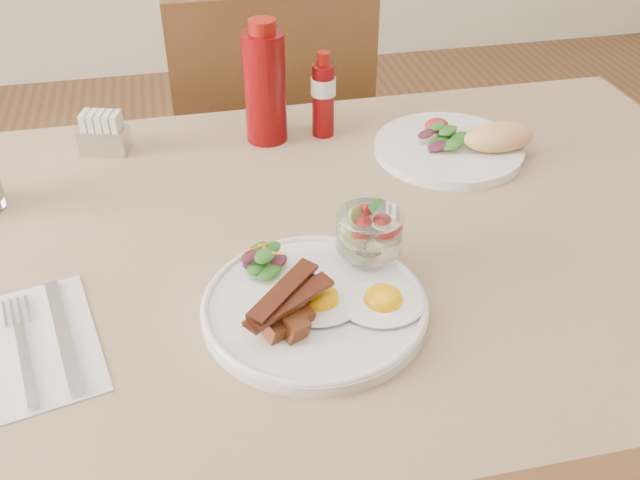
{
  "coord_description": "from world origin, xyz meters",
  "views": [
    {
      "loc": [
        -0.2,
        -0.8,
        1.34
      ],
      "look_at": [
        -0.05,
        -0.09,
        0.82
      ],
      "focal_mm": 40.0,
      "sensor_mm": 36.0,
      "label": 1
    }
  ],
  "objects_px": {
    "ketchup_bottle": "(265,86)",
    "sugar_caddy": "(104,135)",
    "fruit_cup": "(369,232)",
    "table": "(337,284)",
    "chair_far": "(271,154)",
    "main_plate": "(314,308)",
    "second_plate": "(460,145)",
    "hot_sauce_bottle": "(323,96)"
  },
  "relations": [
    {
      "from": "ketchup_bottle",
      "to": "sugar_caddy",
      "type": "distance_m",
      "value": 0.28
    },
    {
      "from": "fruit_cup",
      "to": "table",
      "type": "bearing_deg",
      "value": 103.56
    },
    {
      "from": "chair_far",
      "to": "main_plate",
      "type": "height_order",
      "value": "chair_far"
    },
    {
      "from": "table",
      "to": "chair_far",
      "type": "distance_m",
      "value": 0.68
    },
    {
      "from": "table",
      "to": "second_plate",
      "type": "xyz_separation_m",
      "value": [
        0.26,
        0.19,
        0.11
      ]
    },
    {
      "from": "fruit_cup",
      "to": "second_plate",
      "type": "distance_m",
      "value": 0.37
    },
    {
      "from": "fruit_cup",
      "to": "ketchup_bottle",
      "type": "xyz_separation_m",
      "value": [
        -0.07,
        0.4,
        0.04
      ]
    },
    {
      "from": "hot_sauce_bottle",
      "to": "ketchup_bottle",
      "type": "bearing_deg",
      "value": 177.2
    },
    {
      "from": "table",
      "to": "main_plate",
      "type": "bearing_deg",
      "value": -113.42
    },
    {
      "from": "chair_far",
      "to": "second_plate",
      "type": "distance_m",
      "value": 0.59
    },
    {
      "from": "table",
      "to": "ketchup_bottle",
      "type": "distance_m",
      "value": 0.37
    },
    {
      "from": "chair_far",
      "to": "main_plate",
      "type": "bearing_deg",
      "value": -94.62
    },
    {
      "from": "hot_sauce_bottle",
      "to": "sugar_caddy",
      "type": "xyz_separation_m",
      "value": [
        -0.38,
        0.02,
        -0.04
      ]
    },
    {
      "from": "chair_far",
      "to": "ketchup_bottle",
      "type": "relative_size",
      "value": 4.39
    },
    {
      "from": "table",
      "to": "fruit_cup",
      "type": "distance_m",
      "value": 0.18
    },
    {
      "from": "second_plate",
      "to": "ketchup_bottle",
      "type": "height_order",
      "value": "ketchup_bottle"
    },
    {
      "from": "ketchup_bottle",
      "to": "sugar_caddy",
      "type": "xyz_separation_m",
      "value": [
        -0.28,
        0.01,
        -0.07
      ]
    },
    {
      "from": "table",
      "to": "ketchup_bottle",
      "type": "bearing_deg",
      "value": 99.45
    },
    {
      "from": "second_plate",
      "to": "sugar_caddy",
      "type": "height_order",
      "value": "sugar_caddy"
    },
    {
      "from": "fruit_cup",
      "to": "ketchup_bottle",
      "type": "bearing_deg",
      "value": 100.33
    },
    {
      "from": "chair_far",
      "to": "hot_sauce_bottle",
      "type": "xyz_separation_m",
      "value": [
        0.05,
        -0.35,
        0.3
      ]
    },
    {
      "from": "sugar_caddy",
      "to": "table",
      "type": "bearing_deg",
      "value": -28.11
    },
    {
      "from": "main_plate",
      "to": "fruit_cup",
      "type": "relative_size",
      "value": 3.21
    },
    {
      "from": "chair_far",
      "to": "fruit_cup",
      "type": "relative_size",
      "value": 10.67
    },
    {
      "from": "table",
      "to": "fruit_cup",
      "type": "xyz_separation_m",
      "value": [
        0.02,
        -0.09,
        0.15
      ]
    },
    {
      "from": "ketchup_bottle",
      "to": "table",
      "type": "bearing_deg",
      "value": -80.55
    },
    {
      "from": "chair_far",
      "to": "fruit_cup",
      "type": "height_order",
      "value": "chair_far"
    },
    {
      "from": "hot_sauce_bottle",
      "to": "fruit_cup",
      "type": "bearing_deg",
      "value": -93.83
    },
    {
      "from": "fruit_cup",
      "to": "ketchup_bottle",
      "type": "height_order",
      "value": "ketchup_bottle"
    },
    {
      "from": "table",
      "to": "ketchup_bottle",
      "type": "height_order",
      "value": "ketchup_bottle"
    },
    {
      "from": "table",
      "to": "main_plate",
      "type": "height_order",
      "value": "main_plate"
    },
    {
      "from": "table",
      "to": "ketchup_bottle",
      "type": "xyz_separation_m",
      "value": [
        -0.05,
        0.32,
        0.19
      ]
    },
    {
      "from": "ketchup_bottle",
      "to": "sugar_caddy",
      "type": "bearing_deg",
      "value": 177.76
    },
    {
      "from": "table",
      "to": "second_plate",
      "type": "relative_size",
      "value": 5.06
    },
    {
      "from": "second_plate",
      "to": "sugar_caddy",
      "type": "bearing_deg",
      "value": 167.15
    },
    {
      "from": "second_plate",
      "to": "main_plate",
      "type": "bearing_deg",
      "value": -133.27
    },
    {
      "from": "fruit_cup",
      "to": "hot_sauce_bottle",
      "type": "xyz_separation_m",
      "value": [
        0.03,
        0.4,
        0.01
      ]
    },
    {
      "from": "table",
      "to": "sugar_caddy",
      "type": "distance_m",
      "value": 0.48
    },
    {
      "from": "chair_far",
      "to": "main_plate",
      "type": "xyz_separation_m",
      "value": [
        -0.07,
        -0.82,
        0.24
      ]
    },
    {
      "from": "chair_far",
      "to": "second_plate",
      "type": "xyz_separation_m",
      "value": [
        0.26,
        -0.47,
        0.24
      ]
    },
    {
      "from": "second_plate",
      "to": "ketchup_bottle",
      "type": "xyz_separation_m",
      "value": [
        -0.31,
        0.12,
        0.08
      ]
    },
    {
      "from": "main_plate",
      "to": "second_plate",
      "type": "distance_m",
      "value": 0.47
    }
  ]
}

